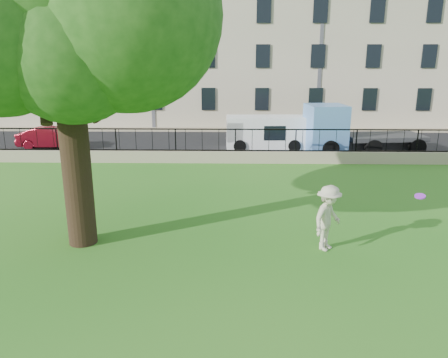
{
  "coord_description": "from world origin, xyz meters",
  "views": [
    {
      "loc": [
        -0.1,
        -9.47,
        5.18
      ],
      "look_at": [
        -0.39,
        3.5,
        1.53
      ],
      "focal_mm": 35.0,
      "sensor_mm": 36.0,
      "label": 1
    }
  ],
  "objects_px": {
    "red_sedan": "(51,138)",
    "blue_truck": "(363,129)",
    "man": "(328,218)",
    "frisbee": "(420,196)",
    "white_van": "(266,133)"
  },
  "relations": [
    {
      "from": "red_sedan",
      "to": "blue_truck",
      "type": "height_order",
      "value": "blue_truck"
    },
    {
      "from": "man",
      "to": "blue_truck",
      "type": "xyz_separation_m",
      "value": [
        4.59,
        12.93,
        0.4
      ]
    },
    {
      "from": "frisbee",
      "to": "blue_truck",
      "type": "relative_size",
      "value": 0.04
    },
    {
      "from": "frisbee",
      "to": "red_sedan",
      "type": "bearing_deg",
      "value": 137.54
    },
    {
      "from": "man",
      "to": "white_van",
      "type": "relative_size",
      "value": 0.41
    },
    {
      "from": "frisbee",
      "to": "white_van",
      "type": "relative_size",
      "value": 0.06
    },
    {
      "from": "frisbee",
      "to": "blue_truck",
      "type": "distance_m",
      "value": 13.63
    },
    {
      "from": "man",
      "to": "blue_truck",
      "type": "bearing_deg",
      "value": 19.81
    },
    {
      "from": "frisbee",
      "to": "white_van",
      "type": "xyz_separation_m",
      "value": [
        -2.94,
        14.11,
        -0.78
      ]
    },
    {
      "from": "white_van",
      "to": "blue_truck",
      "type": "relative_size",
      "value": 0.71
    },
    {
      "from": "man",
      "to": "frisbee",
      "type": "xyz_separation_m",
      "value": [
        2.2,
        -0.48,
        0.8
      ]
    },
    {
      "from": "red_sedan",
      "to": "frisbee",
      "type": "bearing_deg",
      "value": -135.47
    },
    {
      "from": "frisbee",
      "to": "red_sedan",
      "type": "height_order",
      "value": "frisbee"
    },
    {
      "from": "red_sedan",
      "to": "blue_truck",
      "type": "xyz_separation_m",
      "value": [
        17.8,
        -0.69,
        0.71
      ]
    },
    {
      "from": "white_van",
      "to": "frisbee",
      "type": "bearing_deg",
      "value": -80.15
    }
  ]
}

